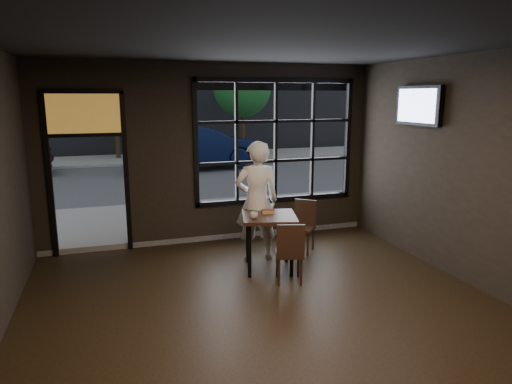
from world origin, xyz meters
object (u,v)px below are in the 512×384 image
object	(u,v)px
chair_near	(289,252)
navy_car	(198,146)
cafe_table	(269,242)
man	(257,201)

from	to	relation	value
chair_near	navy_car	size ratio (longest dim) A/B	0.20
cafe_table	chair_near	distance (m)	0.55
cafe_table	navy_car	size ratio (longest dim) A/B	0.19
cafe_table	chair_near	bearing A→B (deg)	-63.52
cafe_table	chair_near	size ratio (longest dim) A/B	0.96
man	navy_car	size ratio (longest dim) A/B	0.43
cafe_table	navy_car	xyz separation A→B (m)	(0.83, 10.03, 0.42)
cafe_table	man	distance (m)	0.74
chair_near	navy_car	bearing A→B (deg)	-77.88
cafe_table	navy_car	bearing A→B (deg)	99.68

